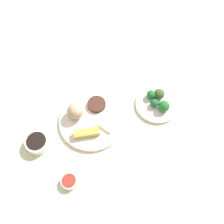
{
  "coord_description": "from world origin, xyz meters",
  "views": [
    {
      "loc": [
        -0.51,
        -0.23,
        1.14
      ],
      "look_at": [
        0.05,
        -0.08,
        0.06
      ],
      "focal_mm": 46.05,
      "sensor_mm": 36.0,
      "label": 1
    }
  ],
  "objects": [
    {
      "name": "spring_roll",
      "position": [
        -0.07,
        0.0,
        0.05
      ],
      "size": [
        0.08,
        0.11,
        0.03
      ],
      "primitive_type": "cube",
      "rotation": [
        0.0,
        0.0,
        2.02
      ],
      "color": "gold",
      "rests_on": "main_plate"
    },
    {
      "name": "broccoli_floret_2",
      "position": [
        0.19,
        -0.26,
        0.06
      ],
      "size": [
        0.05,
        0.05,
        0.05
      ],
      "primitive_type": "sphere",
      "color": "#3C5828",
      "rests_on": "broccoli_plate"
    },
    {
      "name": "tabletop",
      "position": [
        0.0,
        0.0,
        0.01
      ],
      "size": [
        2.2,
        2.2,
        0.02
      ],
      "primitive_type": "cube",
      "color": "beige",
      "rests_on": "ground"
    },
    {
      "name": "soy_sauce_bowl",
      "position": [
        -0.16,
        0.18,
        0.04
      ],
      "size": [
        0.1,
        0.1,
        0.04
      ],
      "primitive_type": "cylinder",
      "color": "white",
      "rests_on": "tabletop"
    },
    {
      "name": "stir_fry_heap",
      "position": [
        0.08,
        -0.0,
        0.04
      ],
      "size": [
        0.08,
        0.08,
        0.02
      ],
      "primitive_type": "cylinder",
      "color": "#44261D",
      "rests_on": "main_plate"
    },
    {
      "name": "broccoli_plate",
      "position": [
        0.16,
        -0.26,
        0.03
      ],
      "size": [
        0.19,
        0.19,
        0.01
      ],
      "primitive_type": "cylinder",
      "color": "white",
      "rests_on": "tabletop"
    },
    {
      "name": "main_plate",
      "position": [
        0.0,
        -0.0,
        0.03
      ],
      "size": [
        0.28,
        0.28,
        0.02
      ],
      "primitive_type": "cylinder",
      "color": "white",
      "rests_on": "tabletop"
    },
    {
      "name": "crab_rangoon_wonton",
      "position": [
        -0.0,
        -0.07,
        0.04
      ],
      "size": [
        0.09,
        0.09,
        0.01
      ],
      "primitive_type": "cube",
      "rotation": [
        0.0,
        0.0,
        -0.38
      ],
      "color": "beige",
      "rests_on": "main_plate"
    },
    {
      "name": "broccoli_floret_0",
      "position": [
        0.14,
        -0.25,
        0.05
      ],
      "size": [
        0.04,
        0.04,
        0.04
      ],
      "primitive_type": "sphere",
      "color": "#1E5D35",
      "rests_on": "broccoli_plate"
    },
    {
      "name": "rice_scoop",
      "position": [
        0.01,
        0.07,
        0.07
      ],
      "size": [
        0.07,
        0.07,
        0.07
      ],
      "primitive_type": "sphere",
      "color": "tan",
      "rests_on": "main_plate"
    },
    {
      "name": "sauce_ramekin_sweet_and_sour",
      "position": [
        -0.28,
        0.01,
        0.03
      ],
      "size": [
        0.07,
        0.07,
        0.03
      ],
      "primitive_type": "cylinder",
      "color": "white",
      "rests_on": "tabletop"
    },
    {
      "name": "broccoli_floret_1",
      "position": [
        0.14,
        -0.29,
        0.06
      ],
      "size": [
        0.05,
        0.05,
        0.05
      ],
      "primitive_type": "sphere",
      "color": "#256C2A",
      "rests_on": "broccoli_plate"
    },
    {
      "name": "broccoli_floret_4",
      "position": [
        0.18,
        -0.22,
        0.05
      ],
      "size": [
        0.04,
        0.04,
        0.04
      ],
      "primitive_type": "sphere",
      "color": "#1F6F33",
      "rests_on": "broccoli_plate"
    },
    {
      "name": "sauce_ramekin_sweet_and_sour_liquid",
      "position": [
        -0.28,
        0.01,
        0.05
      ],
      "size": [
        0.05,
        0.05,
        0.0
      ],
      "primitive_type": "cylinder",
      "color": "red",
      "rests_on": "sauce_ramekin_sweet_and_sour"
    },
    {
      "name": "soy_sauce_bowl_liquid",
      "position": [
        -0.16,
        0.18,
        0.06
      ],
      "size": [
        0.08,
        0.08,
        0.0
      ],
      "primitive_type": "cylinder",
      "color": "black",
      "rests_on": "soy_sauce_bowl"
    }
  ]
}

